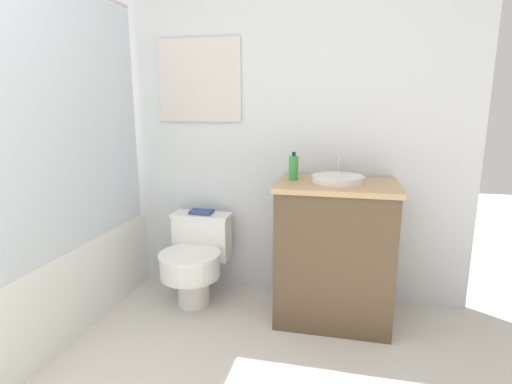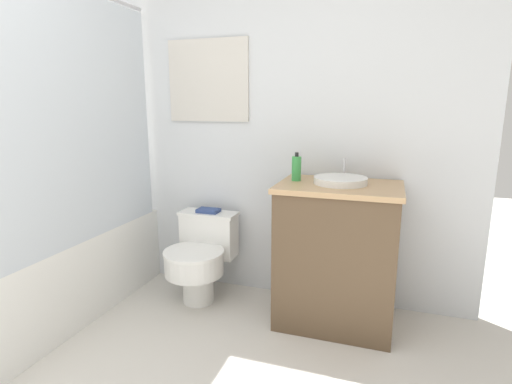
# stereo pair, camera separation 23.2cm
# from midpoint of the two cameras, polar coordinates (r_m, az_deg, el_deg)

# --- Properties ---
(wall_back) EXTENTS (3.43, 0.07, 2.50)m
(wall_back) POSITION_cam_midpoint_polar(r_m,az_deg,el_deg) (2.84, -2.16, 10.85)
(wall_back) COLOR silver
(wall_back) RESTS_ON ground_plane
(shower_area) EXTENTS (0.64, 1.57, 1.98)m
(shower_area) POSITION_cam_midpoint_polar(r_m,az_deg,el_deg) (2.83, -25.41, -10.00)
(shower_area) COLOR white
(shower_area) RESTS_ON ground_plane
(toilet) EXTENTS (0.41, 0.53, 0.59)m
(toilet) POSITION_cam_midpoint_polar(r_m,az_deg,el_deg) (2.78, -5.53, -9.01)
(toilet) COLOR white
(toilet) RESTS_ON ground_plane
(vanity) EXTENTS (0.72, 0.53, 0.87)m
(vanity) POSITION_cam_midpoint_polar(r_m,az_deg,el_deg) (2.52, 14.09, -8.70)
(vanity) COLOR brown
(vanity) RESTS_ON ground_plane
(sink) EXTENTS (0.31, 0.35, 0.13)m
(sink) POSITION_cam_midpoint_polar(r_m,az_deg,el_deg) (2.42, 14.69, 1.61)
(sink) COLOR white
(sink) RESTS_ON vanity
(soap_bottle) EXTENTS (0.06, 0.06, 0.17)m
(soap_bottle) POSITION_cam_midpoint_polar(r_m,az_deg,el_deg) (2.46, 8.51, 3.35)
(soap_bottle) COLOR green
(soap_bottle) RESTS_ON vanity
(book_on_tank) EXTENTS (0.15, 0.10, 0.02)m
(book_on_tank) POSITION_cam_midpoint_polar(r_m,az_deg,el_deg) (2.82, -4.48, -2.68)
(book_on_tank) COLOR #33477F
(book_on_tank) RESTS_ON toilet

